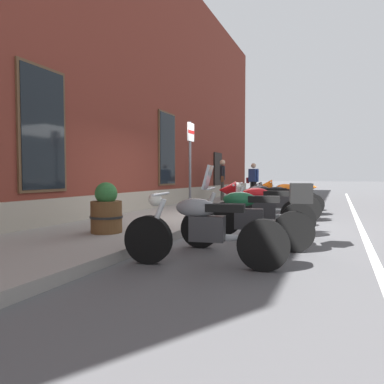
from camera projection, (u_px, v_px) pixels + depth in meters
The scene contains 15 objects.
ground_plane at pixel (217, 224), 8.56m from camera, with size 140.00×140.00×0.00m, color #4C4C4F.
sidewalk at pixel (167, 218), 9.10m from camera, with size 33.50×2.79×0.15m, color gray.
lane_stripe at pixel (362, 231), 7.33m from camera, with size 33.50×0.12×0.01m, color silver.
brick_pub_facade at pixel (19, 74), 10.88m from camera, with size 27.50×7.57×8.70m.
motorcycle_grey_naked at pixel (202, 230), 4.46m from camera, with size 0.64×2.14×0.95m.
motorcycle_green_touring at pixel (253, 215), 5.48m from camera, with size 0.75×2.08×1.35m.
motorcycle_red_sport at pixel (257, 206), 6.78m from camera, with size 0.72×2.03×1.07m.
motorcycle_black_naked at pixel (262, 205), 8.14m from camera, with size 0.66×1.99×1.02m.
motorcycle_black_sport at pixel (277, 199), 9.29m from camera, with size 0.62×2.09×1.01m.
motorcycle_orange_sport at pixel (286, 196), 10.45m from camera, with size 0.66×2.02×1.06m.
motorcycle_white_sport at pixel (284, 194), 11.86m from camera, with size 0.62×2.08×1.02m.
pedestrian_dark_jacket at pixel (222, 177), 14.55m from camera, with size 0.65×0.31×1.69m.
pedestrian_blue_top at pixel (253, 179), 14.84m from camera, with size 0.42×0.60×1.55m.
parking_sign at pixel (190, 156), 8.49m from camera, with size 0.36×0.07×2.33m.
barrel_planter at pixel (106, 211), 6.26m from camera, with size 0.58×0.58×0.90m.
Camera 1 is at (-8.10, -2.72, 1.17)m, focal length 32.73 mm.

